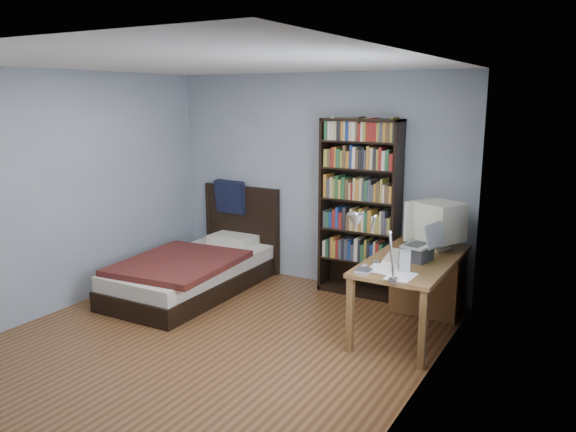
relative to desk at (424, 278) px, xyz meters
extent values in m
plane|color=#552F19|center=(-1.50, -1.62, -0.41)|extent=(4.20, 4.20, 0.00)
plane|color=white|center=(-1.50, -1.62, 2.09)|extent=(4.20, 4.20, 0.00)
cube|color=gray|center=(-1.50, 0.48, 0.84)|extent=(3.80, 0.04, 2.50)
cube|color=gray|center=(-3.40, -1.62, 0.84)|extent=(0.04, 4.20, 2.50)
cube|color=gray|center=(0.40, -1.62, 0.84)|extent=(0.04, 4.20, 2.50)
cube|color=white|center=(0.38, -1.77, 1.04)|extent=(0.01, 1.14, 1.14)
cube|color=white|center=(0.38, -1.77, 1.04)|extent=(0.01, 1.00, 1.00)
cube|color=brown|center=(0.00, -0.42, 0.30)|extent=(0.75, 1.52, 0.04)
cube|color=brown|center=(-0.32, -1.13, -0.07)|extent=(0.06, 0.06, 0.69)
cube|color=brown|center=(0.32, -1.13, -0.07)|extent=(0.06, 0.06, 0.69)
cube|color=brown|center=(-0.32, 0.29, -0.07)|extent=(0.06, 0.06, 0.69)
cube|color=brown|center=(0.32, 0.29, -0.07)|extent=(0.06, 0.06, 0.69)
cube|color=brown|center=(0.00, 0.12, -0.07)|extent=(0.69, 0.40, 0.68)
cube|color=beige|center=(0.08, 0.04, 0.33)|extent=(0.33, 0.31, 0.03)
cylinder|color=beige|center=(0.08, 0.04, 0.38)|extent=(0.10, 0.10, 0.06)
cube|color=beige|center=(0.11, 0.04, 0.60)|extent=(0.53, 0.52, 0.38)
cube|color=beige|center=(-0.09, 0.04, 0.60)|extent=(0.20, 0.38, 0.40)
cube|color=#3978CD|center=(-0.11, 0.04, 0.60)|extent=(0.14, 0.28, 0.26)
cube|color=#2D2D30|center=(0.06, -0.48, 0.39)|extent=(0.25, 0.28, 0.14)
cube|color=silver|center=(0.06, -0.48, 0.46)|extent=(0.29, 0.35, 0.02)
cube|color=#2D2D30|center=(0.04, -0.48, 0.48)|extent=(0.20, 0.26, 0.00)
cube|color=silver|center=(0.21, -0.48, 0.58)|extent=(0.14, 0.31, 0.22)
cube|color=#0CBF26|center=(0.20, -0.48, 0.58)|extent=(0.10, 0.25, 0.17)
cube|color=#99999E|center=(0.08, -1.19, 0.34)|extent=(0.06, 0.05, 0.04)
cylinder|color=#99999E|center=(0.08, -1.26, 0.56)|extent=(0.02, 0.15, 0.42)
cylinder|color=#99999E|center=(0.00, -1.49, 0.87)|extent=(0.17, 0.34, 0.21)
cone|color=#99999E|center=(-0.08, -1.65, 0.91)|extent=(0.13, 0.13, 0.11)
cube|color=beige|center=(-0.13, -0.51, 0.33)|extent=(0.25, 0.50, 0.05)
cube|color=gray|center=(0.06, -0.85, 0.41)|extent=(0.12, 0.12, 0.19)
cylinder|color=#073514|center=(-0.12, -0.24, 0.37)|extent=(0.06, 0.06, 0.11)
ellipsoid|color=silver|center=(0.00, -0.15, 0.34)|extent=(0.07, 0.12, 0.04)
cube|color=silver|center=(-0.24, -0.77, 0.33)|extent=(0.09, 0.12, 0.02)
cube|color=gray|center=(-0.29, -0.93, 0.33)|extent=(0.06, 0.10, 0.02)
cube|color=gray|center=(-0.24, -1.06, 0.33)|extent=(0.14, 0.14, 0.03)
cube|color=black|center=(-1.29, 0.32, 0.58)|extent=(0.03, 0.30, 1.99)
cube|color=black|center=(-0.43, 0.32, 0.58)|extent=(0.03, 0.30, 1.99)
cube|color=black|center=(-0.86, 0.32, 1.56)|extent=(0.90, 0.30, 0.03)
cube|color=black|center=(-0.86, 0.32, -0.38)|extent=(0.90, 0.30, 0.06)
cube|color=black|center=(-0.86, 0.46, 0.58)|extent=(0.90, 0.02, 1.99)
cube|color=olive|center=(-0.86, 0.30, 0.61)|extent=(0.82, 0.22, 1.79)
cube|color=black|center=(-2.56, -0.57, -0.30)|extent=(1.10, 2.14, 0.22)
cube|color=silver|center=(-2.56, -0.57, -0.11)|extent=(1.06, 2.08, 0.16)
cube|color=maroon|center=(-2.53, -0.83, 0.00)|extent=(1.24, 1.47, 0.07)
cube|color=silver|center=(-2.56, 0.24, 0.02)|extent=(0.59, 0.38, 0.12)
cube|color=black|center=(-2.56, 0.44, 0.14)|extent=(1.12, 0.05, 1.10)
cylinder|color=black|center=(-3.09, 0.42, 0.14)|extent=(0.06, 0.06, 1.10)
cylinder|color=black|center=(-2.03, 0.42, 0.14)|extent=(0.06, 0.06, 1.10)
cube|color=black|center=(-2.71, 0.41, 0.54)|extent=(0.46, 0.20, 0.43)
camera|label=1|loc=(1.52, -5.43, 1.82)|focal=35.00mm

